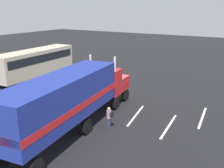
# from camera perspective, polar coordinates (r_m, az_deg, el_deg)

# --- Properties ---
(ground_plane) EXTENTS (120.00, 120.00, 0.00)m
(ground_plane) POSITION_cam_1_polar(r_m,az_deg,el_deg) (24.76, 0.37, -3.26)
(ground_plane) COLOR black
(lane_stripe_near) EXTENTS (4.36, 0.91, 0.01)m
(lane_stripe_near) POSITION_cam_1_polar(r_m,az_deg,el_deg) (21.24, 5.17, -6.72)
(lane_stripe_near) COLOR silver
(lane_stripe_near) RESTS_ON ground_plane
(lane_stripe_mid) EXTENTS (4.40, 0.58, 0.01)m
(lane_stripe_mid) POSITION_cam_1_polar(r_m,az_deg,el_deg) (19.77, 12.14, -8.86)
(lane_stripe_mid) COLOR silver
(lane_stripe_mid) RESTS_ON ground_plane
(lane_stripe_far) EXTENTS (4.39, 0.63, 0.01)m
(lane_stripe_far) POSITION_cam_1_polar(r_m,az_deg,el_deg) (21.92, 18.92, -6.83)
(lane_stripe_far) COLOR silver
(lane_stripe_far) RESTS_ON ground_plane
(semi_truck) EXTENTS (14.37, 4.58, 4.50)m
(semi_truck) POSITION_cam_1_polar(r_m,az_deg,el_deg) (17.98, -8.60, -2.58)
(semi_truck) COLOR red
(semi_truck) RESTS_ON ground_plane
(person_bystander) EXTENTS (0.34, 0.46, 1.63)m
(person_bystander) POSITION_cam_1_polar(r_m,az_deg,el_deg) (18.56, -0.61, -7.17)
(person_bystander) COLOR #2D3347
(person_bystander) RESTS_ON ground_plane
(parked_bus) EXTENTS (11.11, 3.09, 3.40)m
(parked_bus) POSITION_cam_1_polar(r_m,az_deg,el_deg) (32.99, -16.15, 4.77)
(parked_bus) COLOR #BFB29E
(parked_bus) RESTS_ON ground_plane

